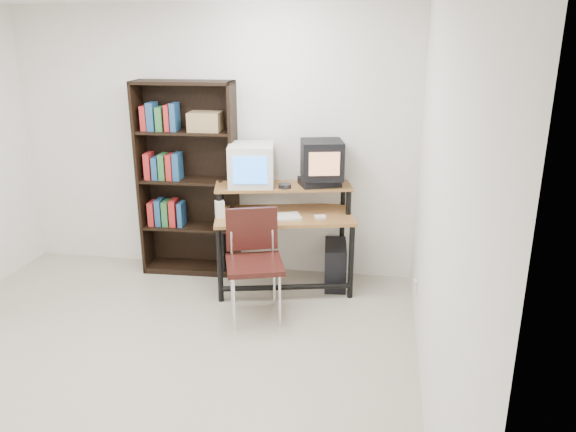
% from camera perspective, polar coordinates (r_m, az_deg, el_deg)
% --- Properties ---
extents(floor, '(4.00, 4.00, 0.01)m').
position_cam_1_polar(floor, '(4.36, -14.83, -15.16)').
color(floor, '#B8AF99').
rests_on(floor, ground).
extents(back_wall, '(4.00, 0.01, 2.60)m').
position_cam_1_polar(back_wall, '(5.63, -7.64, 7.34)').
color(back_wall, white).
rests_on(back_wall, floor).
extents(right_wall, '(0.01, 4.00, 2.60)m').
position_cam_1_polar(right_wall, '(3.46, 14.98, -0.13)').
color(right_wall, white).
rests_on(right_wall, floor).
extents(computer_desk, '(1.38, 0.91, 0.98)m').
position_cam_1_polar(computer_desk, '(5.24, -0.41, -0.15)').
color(computer_desk, '#946230').
rests_on(computer_desk, floor).
extents(crt_monitor, '(0.48, 0.48, 0.39)m').
position_cam_1_polar(crt_monitor, '(5.25, -3.74, 5.18)').
color(crt_monitor, silver).
rests_on(crt_monitor, computer_desk).
extents(vcr, '(0.43, 0.38, 0.08)m').
position_cam_1_polar(vcr, '(5.25, 3.22, 3.45)').
color(vcr, black).
rests_on(vcr, computer_desk).
extents(crt_tv, '(0.44, 0.44, 0.35)m').
position_cam_1_polar(crt_tv, '(5.21, 3.46, 5.75)').
color(crt_tv, black).
rests_on(crt_tv, vcr).
extents(cd_spindle, '(0.15, 0.15, 0.05)m').
position_cam_1_polar(cd_spindle, '(5.16, -0.33, 3.01)').
color(cd_spindle, '#26262B').
rests_on(cd_spindle, computer_desk).
extents(keyboard, '(0.51, 0.37, 0.03)m').
position_cam_1_polar(keyboard, '(5.09, -1.39, -0.21)').
color(keyboard, silver).
rests_on(keyboard, computer_desk).
extents(mousepad, '(0.26, 0.23, 0.01)m').
position_cam_1_polar(mousepad, '(5.12, 3.33, -0.30)').
color(mousepad, black).
rests_on(mousepad, computer_desk).
extents(mouse, '(0.11, 0.09, 0.03)m').
position_cam_1_polar(mouse, '(5.11, 3.27, -0.13)').
color(mouse, white).
rests_on(mouse, mousepad).
extents(desk_speaker, '(0.10, 0.10, 0.17)m').
position_cam_1_polar(desk_speaker, '(5.14, -6.94, 0.62)').
color(desk_speaker, silver).
rests_on(desk_speaker, computer_desk).
extents(pc_tower, '(0.25, 0.47, 0.42)m').
position_cam_1_polar(pc_tower, '(5.45, 4.82, -4.93)').
color(pc_tower, black).
rests_on(pc_tower, floor).
extents(school_chair, '(0.59, 0.59, 0.93)m').
position_cam_1_polar(school_chair, '(4.76, -3.53, -3.70)').
color(school_chair, black).
rests_on(school_chair, floor).
extents(bookshelf, '(0.97, 0.37, 1.91)m').
position_cam_1_polar(bookshelf, '(5.64, -10.09, 3.87)').
color(bookshelf, black).
rests_on(bookshelf, floor).
extents(wall_outlet, '(0.02, 0.08, 0.12)m').
position_cam_1_polar(wall_outlet, '(4.89, 12.80, -7.04)').
color(wall_outlet, beige).
rests_on(wall_outlet, right_wall).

